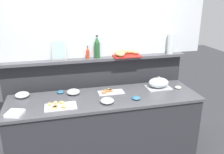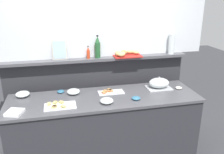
{
  "view_description": "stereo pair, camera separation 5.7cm",
  "coord_description": "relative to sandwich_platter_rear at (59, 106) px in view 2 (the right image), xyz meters",
  "views": [
    {
      "loc": [
        -0.58,
        -2.74,
        2.17
      ],
      "look_at": [
        0.12,
        0.1,
        1.15
      ],
      "focal_mm": 38.14,
      "sensor_mm": 36.0,
      "label": 1
    },
    {
      "loc": [
        -0.53,
        -2.75,
        2.17
      ],
      "look_at": [
        0.12,
        0.1,
        1.15
      ],
      "focal_mm": 38.14,
      "sensor_mm": 36.0,
      "label": 2
    }
  ],
  "objects": [
    {
      "name": "back_ledge_unit",
      "position": [
        0.57,
        0.69,
        -0.24
      ],
      "size": [
        2.64,
        0.22,
        1.32
      ],
      "color": "#2D2D33",
      "rests_on": "ground_plane"
    },
    {
      "name": "condiment_bowl_dark",
      "position": [
        0.94,
        -0.01,
        0.01
      ],
      "size": [
        0.11,
        0.11,
        0.04
      ],
      "primitive_type": "ellipsoid",
      "color": "teal",
      "rests_on": "buffet_counter"
    },
    {
      "name": "hot_sauce_bottle",
      "position": [
        0.44,
        0.61,
        0.47
      ],
      "size": [
        0.04,
        0.04,
        0.18
      ],
      "color": "red",
      "rests_on": "back_ledge_unit"
    },
    {
      "name": "serving_cloche",
      "position": [
        1.37,
        0.28,
        0.06
      ],
      "size": [
        0.34,
        0.24,
        0.17
      ],
      "color": "#B7BABF",
      "rests_on": "buffet_counter"
    },
    {
      "name": "wine_bottle_green",
      "position": [
        0.57,
        0.62,
        0.53
      ],
      "size": [
        0.08,
        0.08,
        0.32
      ],
      "color": "#23562D",
      "rests_on": "back_ledge_unit"
    },
    {
      "name": "sandwich_platter_rear",
      "position": [
        0.0,
        0.0,
        0.0
      ],
      "size": [
        0.37,
        0.21,
        0.04
      ],
      "color": "white",
      "rests_on": "buffet_counter"
    },
    {
      "name": "ground_plane",
      "position": [
        0.57,
        0.75,
        -0.93
      ],
      "size": [
        12.0,
        12.0,
        0.0
      ],
      "primitive_type": "plane",
      "color": "#38383D"
    },
    {
      "name": "buffet_counter",
      "position": [
        0.57,
        0.15,
        -0.47
      ],
      "size": [
        2.45,
        0.73,
        0.92
      ],
      "color": "#2D2D33",
      "rests_on": "ground_plane"
    },
    {
      "name": "glass_bowl_large",
      "position": [
        0.19,
        0.34,
        0.02
      ],
      "size": [
        0.17,
        0.17,
        0.07
      ],
      "color": "silver",
      "rests_on": "buffet_counter"
    },
    {
      "name": "water_carafe",
      "position": [
        1.69,
        0.61,
        0.54
      ],
      "size": [
        0.09,
        0.09,
        0.3
      ],
      "primitive_type": "cylinder",
      "color": "silver",
      "rests_on": "back_ledge_unit"
    },
    {
      "name": "napkin_stack",
      "position": [
        -0.48,
        -0.08,
        0.01
      ],
      "size": [
        0.22,
        0.22,
        0.03
      ],
      "primitive_type": "cube",
      "rotation": [
        0.0,
        0.0,
        -0.34
      ],
      "color": "white",
      "rests_on": "buffet_counter"
    },
    {
      "name": "sandwich_platter_side",
      "position": [
        0.67,
        0.27,
        0.0
      ],
      "size": [
        0.34,
        0.16,
        0.04
      ],
      "color": "silver",
      "rests_on": "buffet_counter"
    },
    {
      "name": "condiment_bowl_red",
      "position": [
        1.64,
        0.19,
        0.01
      ],
      "size": [
        0.09,
        0.09,
        0.03
      ],
      "primitive_type": "ellipsoid",
      "color": "silver",
      "rests_on": "buffet_counter"
    },
    {
      "name": "glass_bowl_small",
      "position": [
        0.57,
        -0.04,
        0.02
      ],
      "size": [
        0.16,
        0.16,
        0.07
      ],
      "color": "silver",
      "rests_on": "buffet_counter"
    },
    {
      "name": "condiment_bowl_teal",
      "position": [
        0.03,
        0.42,
        0.01
      ],
      "size": [
        0.1,
        0.1,
        0.03
      ],
      "primitive_type": "ellipsoid",
      "color": "teal",
      "rests_on": "buffet_counter"
    },
    {
      "name": "bread_basket",
      "position": [
        0.99,
        0.63,
        0.43
      ],
      "size": [
        0.4,
        0.3,
        0.08
      ],
      "color": "#B2231E",
      "rests_on": "back_ledge_unit"
    },
    {
      "name": "framed_picture",
      "position": [
        0.05,
        0.65,
        0.52
      ],
      "size": [
        0.2,
        0.06,
        0.27
      ],
      "color": "#B2AD9E",
      "rests_on": "back_ledge_unit"
    },
    {
      "name": "glass_bowl_medium",
      "position": [
        -0.45,
        0.39,
        0.02
      ],
      "size": [
        0.18,
        0.18,
        0.07
      ],
      "color": "silver",
      "rests_on": "buffet_counter"
    },
    {
      "name": "upper_wall_panel",
      "position": [
        0.57,
        0.71,
        1.03
      ],
      "size": [
        3.24,
        0.08,
        1.28
      ],
      "primitive_type": "cube",
      "color": "silver",
      "rests_on": "back_ledge_unit"
    }
  ]
}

